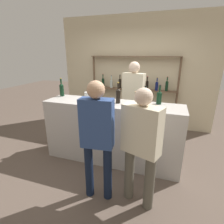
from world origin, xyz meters
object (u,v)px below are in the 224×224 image
Objects in this scene: counter_bottle_0 at (159,97)px; customer_right at (141,142)px; customer_center at (97,134)px; cork_jar at (88,96)px; ice_bucket at (140,98)px; counter_bottle_3 at (118,95)px; server_behind_counter at (133,96)px; counter_bottle_2 at (62,89)px; counter_bottle_1 at (145,99)px.

counter_bottle_0 is 0.21× the size of customer_right.
cork_jar is at bearing 24.86° from customer_center.
cork_jar is (-0.91, -0.09, -0.03)m from ice_bucket.
customer_right reaches higher than counter_bottle_3.
server_behind_counter is (-0.27, 0.75, -0.17)m from ice_bucket.
counter_bottle_2 reaches higher than counter_bottle_0.
server_behind_counter reaches higher than customer_center.
ice_bucket is 0.91m from cork_jar.
counter_bottle_2 is 1.74× the size of ice_bucket.
counter_bottle_1 is (-0.20, -0.25, 0.01)m from counter_bottle_0.
customer_right is (1.74, -1.00, -0.33)m from counter_bottle_2.
customer_center is at bearing -89.05° from counter_bottle_3.
cork_jar is at bearing -27.83° from server_behind_counter.
customer_center is (0.56, -0.93, -0.22)m from cork_jar.
counter_bottle_0 is 0.68m from counter_bottle_3.
customer_right reaches higher than counter_bottle_1.
counter_bottle_0 is 1.22m from cork_jar.
server_behind_counter is 1.08× the size of customer_center.
counter_bottle_2 is at bearing -179.41° from counter_bottle_0.
counter_bottle_1 is at bearing 31.49° from server_behind_counter.
counter_bottle_2 is 1.47m from server_behind_counter.
cork_jar is (-1.01, 0.08, -0.05)m from counter_bottle_1.
ice_bucket is 1.32× the size of cork_jar.
server_behind_counter is (1.28, 0.69, -0.20)m from counter_bottle_2.
server_behind_counter is at bearing 111.99° from counter_bottle_1.
counter_bottle_0 is at bearing 0.59° from counter_bottle_2.
counter_bottle_3 is 2.29× the size of cork_jar.
counter_bottle_3 is at bearing 51.85° from customer_right.
customer_center is at bearing -58.90° from cork_jar.
customer_right is at bearing -88.40° from customer_center.
counter_bottle_3 reaches higher than counter_bottle_1.
counter_bottle_0 is 2.07× the size of cork_jar.
customer_right is at bearing -83.52° from counter_bottle_1.
counter_bottle_3 is 0.22× the size of customer_center.
ice_bucket is at bearing 12.98° from counter_bottle_3.
counter_bottle_0 is 0.90m from server_behind_counter.
counter_bottle_3 reaches higher than counter_bottle_0.
cork_jar is at bearing -172.35° from counter_bottle_0.
counter_bottle_0 is 0.31m from counter_bottle_1.
counter_bottle_3 is 0.55m from cork_jar.
counter_bottle_2 is (-1.65, 0.23, 0.01)m from counter_bottle_1.
counter_bottle_3 is at bearing 3.35° from server_behind_counter.
customer_right is 0.54m from customer_center.
counter_bottle_1 is 0.47m from counter_bottle_3.
counter_bottle_3 is 0.23× the size of customer_right.
counter_bottle_3 is at bearing -5.29° from customer_center.
customer_center is (0.02, -0.94, -0.28)m from counter_bottle_3.
counter_bottle_3 is (-0.46, 0.09, 0.01)m from counter_bottle_1.
ice_bucket is at bearing -166.18° from counter_bottle_0.
customer_center is (1.20, -1.08, -0.28)m from counter_bottle_2.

